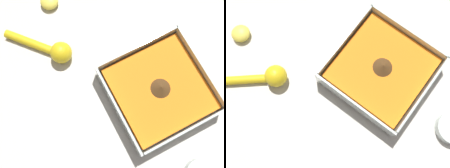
% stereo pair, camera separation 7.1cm
% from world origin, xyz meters
% --- Properties ---
extents(ground_plane, '(4.00, 4.00, 0.00)m').
position_xyz_m(ground_plane, '(0.00, 0.00, 0.00)').
color(ground_plane, beige).
extents(square_dish, '(0.26, 0.26, 0.07)m').
position_xyz_m(square_dish, '(-0.03, -0.00, 0.03)').
color(square_dish, silver).
rests_on(square_dish, ground_plane).
extents(lemon_squeezer, '(0.17, 0.16, 0.06)m').
position_xyz_m(lemon_squeezer, '(-0.27, -0.21, 0.03)').
color(lemon_squeezer, yellow).
rests_on(lemon_squeezer, ground_plane).
extents(lemon_half, '(0.05, 0.05, 0.03)m').
position_xyz_m(lemon_half, '(-0.42, -0.15, 0.01)').
color(lemon_half, '#EFDB4C').
rests_on(lemon_half, ground_plane).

